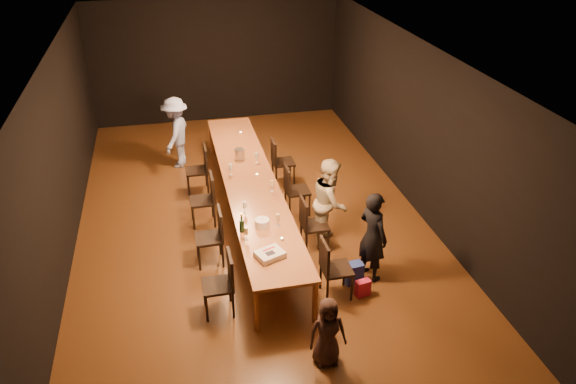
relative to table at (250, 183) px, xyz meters
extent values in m
plane|color=#402010|center=(0.00, 0.00, -0.70)|extent=(10.00, 10.00, 0.00)
cube|color=black|center=(0.00, 5.00, 0.80)|extent=(6.00, 0.04, 3.00)
cube|color=black|center=(0.00, -5.00, 0.80)|extent=(6.00, 0.04, 3.00)
cube|color=black|center=(-3.00, 0.00, 0.80)|extent=(0.04, 10.00, 3.00)
cube|color=black|center=(3.00, 0.00, 0.80)|extent=(0.04, 10.00, 3.00)
cube|color=silver|center=(0.00, 0.00, 2.30)|extent=(6.00, 10.00, 0.04)
cube|color=brown|center=(0.00, 0.00, 0.02)|extent=(0.90, 6.00, 0.05)
cylinder|color=brown|center=(-0.40, -2.90, -0.35)|extent=(0.08, 0.08, 0.70)
cylinder|color=brown|center=(0.40, -2.90, -0.35)|extent=(0.08, 0.08, 0.70)
cylinder|color=brown|center=(-0.40, 2.90, -0.35)|extent=(0.08, 0.08, 0.70)
cylinder|color=brown|center=(0.40, 2.90, -0.35)|extent=(0.08, 0.08, 0.70)
imported|color=black|center=(1.49, -2.08, 0.02)|extent=(0.53, 0.62, 1.44)
imported|color=beige|center=(1.15, -1.02, 0.05)|extent=(0.79, 0.88, 1.50)
imported|color=#97ADEA|center=(-1.15, 2.45, 0.05)|extent=(0.87, 1.10, 1.50)
imported|color=#39251F|center=(0.35, -3.63, -0.22)|extent=(0.47, 0.31, 0.96)
cube|color=#D8204A|center=(1.23, -2.51, -0.57)|extent=(0.23, 0.16, 0.25)
cube|color=#263DA7|center=(1.19, -2.19, -0.53)|extent=(0.29, 0.21, 0.33)
cube|color=white|center=(-0.10, -2.31, 0.09)|extent=(0.45, 0.41, 0.08)
cube|color=black|center=(-0.10, -2.35, 0.13)|extent=(0.15, 0.13, 0.00)
cube|color=red|center=(-0.10, -2.24, 0.13)|extent=(0.19, 0.10, 0.00)
cylinder|color=white|center=(-0.06, -1.52, 0.11)|extent=(0.25, 0.25, 0.12)
cylinder|color=#ABACB0|center=(-0.05, 0.91, 0.15)|extent=(0.21, 0.21, 0.20)
cylinder|color=#B2B7B2|center=(0.15, -1.93, 0.06)|extent=(0.05, 0.05, 0.03)
cylinder|color=#B2B7B2|center=(0.15, 0.16, 0.06)|extent=(0.05, 0.05, 0.03)
cylinder|color=#B2B7B2|center=(0.15, 2.12, 0.06)|extent=(0.05, 0.05, 0.03)
camera|label=1|loc=(-1.25, -8.57, 4.56)|focal=35.00mm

